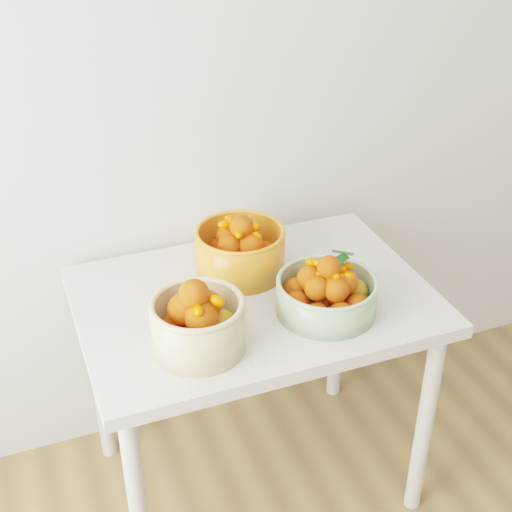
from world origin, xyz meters
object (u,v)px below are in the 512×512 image
(bowl_cream, at_px, (198,323))
(bowl_green, at_px, (327,292))
(bowl_orange, at_px, (240,250))
(table, at_px, (254,322))

(bowl_cream, bearing_deg, bowl_green, 4.47)
(bowl_cream, xyz_separation_m, bowl_orange, (0.22, 0.30, -0.00))
(bowl_green, bearing_deg, bowl_cream, -175.53)
(bowl_green, bearing_deg, table, 137.61)
(table, height_order, bowl_green, bowl_green)
(table, distance_m, bowl_green, 0.27)
(bowl_cream, bearing_deg, table, 38.27)
(table, relative_size, bowl_green, 3.48)
(bowl_green, relative_size, bowl_orange, 1.07)
(bowl_cream, bearing_deg, bowl_orange, 53.76)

